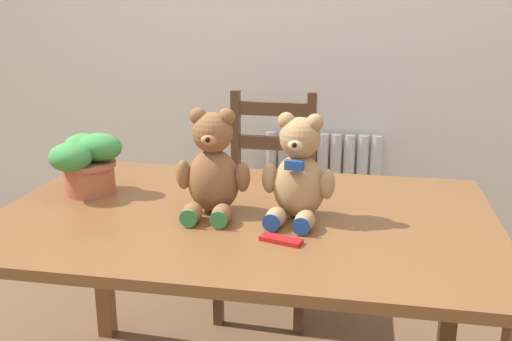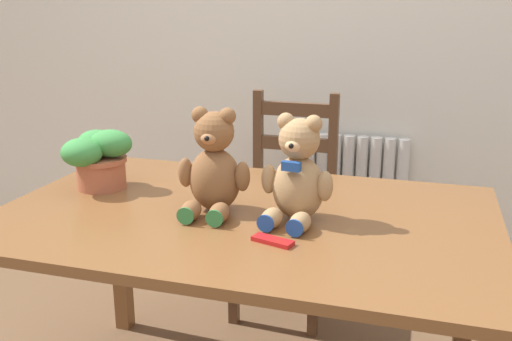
# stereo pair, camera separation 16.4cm
# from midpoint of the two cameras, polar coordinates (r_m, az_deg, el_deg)

# --- Properties ---
(wall_back) EXTENTS (8.00, 0.04, 2.60)m
(wall_back) POSITION_cam_midpoint_polar(r_m,az_deg,el_deg) (2.89, 2.71, 15.43)
(wall_back) COLOR silver
(wall_back) RESTS_ON ground_plane
(radiator) EXTENTS (0.60, 0.10, 0.72)m
(radiator) POSITION_cam_midpoint_polar(r_m,az_deg,el_deg) (2.98, 4.95, -3.72)
(radiator) COLOR silver
(radiator) RESTS_ON ground_plane
(dining_table) EXTENTS (1.46, 0.94, 0.75)m
(dining_table) POSITION_cam_midpoint_polar(r_m,az_deg,el_deg) (1.73, -3.94, -7.08)
(dining_table) COLOR brown
(dining_table) RESTS_ON ground_plane
(wooden_chair_behind) EXTENTS (0.39, 0.41, 0.97)m
(wooden_chair_behind) POSITION_cam_midpoint_polar(r_m,az_deg,el_deg) (2.56, -0.64, -3.86)
(wooden_chair_behind) COLOR brown
(wooden_chair_behind) RESTS_ON ground_plane
(teddy_bear_left) EXTENTS (0.22, 0.22, 0.31)m
(teddy_bear_left) POSITION_cam_midpoint_polar(r_m,az_deg,el_deg) (1.66, -7.19, 0.11)
(teddy_bear_left) COLOR brown
(teddy_bear_left) RESTS_ON dining_table
(teddy_bear_right) EXTENTS (0.22, 0.22, 0.31)m
(teddy_bear_right) POSITION_cam_midpoint_polar(r_m,az_deg,el_deg) (1.61, 1.36, -0.44)
(teddy_bear_right) COLOR tan
(teddy_bear_right) RESTS_ON dining_table
(potted_plant) EXTENTS (0.21, 0.22, 0.20)m
(potted_plant) POSITION_cam_midpoint_polar(r_m,az_deg,el_deg) (1.93, -18.95, 0.86)
(potted_plant) COLOR #B25B3D
(potted_plant) RESTS_ON dining_table
(chocolate_bar) EXTENTS (0.12, 0.07, 0.01)m
(chocolate_bar) POSITION_cam_midpoint_polar(r_m,az_deg,el_deg) (1.48, -0.65, -7.02)
(chocolate_bar) COLOR red
(chocolate_bar) RESTS_ON dining_table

